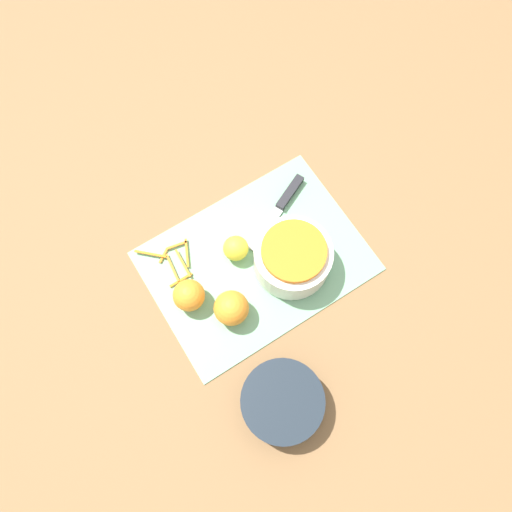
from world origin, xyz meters
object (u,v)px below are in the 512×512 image
(orange_left, at_px, (231,308))
(orange_right, at_px, (188,295))
(knife, at_px, (285,200))
(bowl_speckled, at_px, (293,257))
(bowl_dark, at_px, (282,402))
(lemon, at_px, (236,248))

(orange_left, xyz_separation_m, orange_right, (0.06, -0.08, -0.00))
(orange_left, bearing_deg, knife, -146.46)
(bowl_speckled, relative_size, bowl_dark, 1.02)
(orange_left, bearing_deg, lemon, -125.29)
(lemon, bearing_deg, bowl_dark, 74.21)
(bowl_speckled, xyz_separation_m, orange_left, (0.17, 0.02, -0.01))
(orange_right, height_order, lemon, orange_right)
(lemon, bearing_deg, orange_left, 54.71)
(lemon, bearing_deg, orange_right, 14.97)
(bowl_dark, height_order, knife, bowl_dark)
(bowl_dark, distance_m, lemon, 0.34)
(bowl_dark, height_order, orange_left, orange_left)
(knife, height_order, orange_right, orange_right)
(bowl_speckled, relative_size, knife, 0.83)
(bowl_dark, bearing_deg, orange_right, -80.53)
(bowl_dark, xyz_separation_m, orange_right, (0.05, -0.29, 0.01))
(orange_left, distance_m, orange_right, 0.10)
(bowl_speckled, xyz_separation_m, bowl_dark, (0.18, 0.24, -0.02))
(lemon, bearing_deg, bowl_speckled, 135.50)
(bowl_dark, bearing_deg, knife, -124.26)
(bowl_dark, distance_m, orange_right, 0.30)
(knife, bearing_deg, lemon, -8.12)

